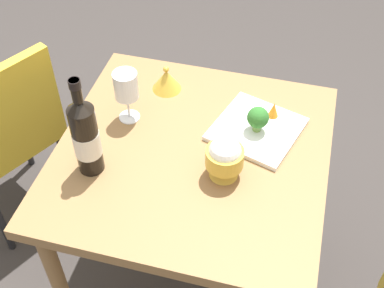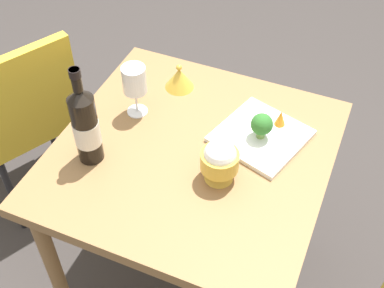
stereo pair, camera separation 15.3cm
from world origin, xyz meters
name	(u,v)px [view 2 (the right image)]	position (x,y,z in m)	size (l,w,h in m)	color
ground_plane	(192,275)	(0.00, 0.00, 0.00)	(8.00, 8.00, 0.00)	#383330
dining_table	(192,172)	(0.00, 0.00, 0.65)	(0.82, 0.82, 0.74)	olive
chair_near_window	(25,113)	(-0.12, -0.76, 0.53)	(0.54, 0.54, 0.85)	gold
wine_bottle	(86,125)	(0.14, -0.27, 0.87)	(0.08, 0.08, 0.33)	black
wine_glass	(134,81)	(-0.09, -0.23, 0.87)	(0.08, 0.08, 0.18)	white
rice_bowl	(220,161)	(0.07, 0.11, 0.82)	(0.11, 0.11, 0.14)	gold
rice_bowl_lid	(179,78)	(-0.26, -0.16, 0.78)	(0.10, 0.10, 0.09)	gold
serving_plate	(261,136)	(-0.14, 0.17, 0.75)	(0.31, 0.31, 0.02)	white
broccoli_floret	(262,125)	(-0.12, 0.18, 0.81)	(0.07, 0.07, 0.09)	#729E4C
carrot_garnish_left	(280,118)	(-0.20, 0.21, 0.79)	(0.03, 0.03, 0.05)	orange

